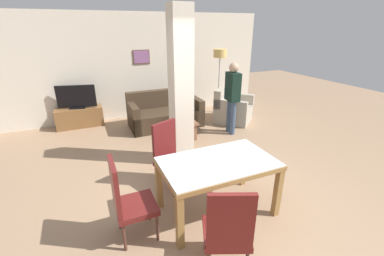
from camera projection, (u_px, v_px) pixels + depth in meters
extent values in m
plane|color=#9E7C5D|center=(216.00, 210.00, 3.55)|extent=(18.00, 18.00, 0.00)
cube|color=beige|center=(138.00, 67.00, 6.82)|extent=(7.20, 0.06, 2.70)
cube|color=brown|center=(141.00, 57.00, 6.73)|extent=(0.44, 0.02, 0.36)
cube|color=#8C598C|center=(141.00, 57.00, 6.72)|extent=(0.40, 0.01, 0.32)
cube|color=beige|center=(181.00, 90.00, 4.37)|extent=(0.34, 0.34, 2.70)
cube|color=olive|center=(236.00, 181.00, 2.93)|extent=(1.47, 0.06, 0.06)
cube|color=olive|center=(204.00, 151.00, 3.63)|extent=(1.47, 0.06, 0.06)
cube|color=olive|center=(166.00, 176.00, 3.02)|extent=(0.06, 0.77, 0.06)
cube|color=olive|center=(263.00, 154.00, 3.54)|extent=(0.06, 0.77, 0.06)
cube|color=silver|center=(218.00, 162.00, 3.27)|extent=(1.45, 0.87, 0.01)
cube|color=olive|center=(180.00, 223.00, 2.84)|extent=(0.08, 0.08, 0.70)
cube|color=olive|center=(278.00, 193.00, 3.34)|extent=(0.08, 0.08, 0.70)
cube|color=olive|center=(159.00, 185.00, 3.50)|extent=(0.08, 0.08, 0.70)
cube|color=olive|center=(243.00, 165.00, 4.01)|extent=(0.08, 0.08, 0.70)
cube|color=#5B1719|center=(174.00, 163.00, 3.93)|extent=(0.60, 0.60, 0.07)
cube|color=#5B1719|center=(164.00, 140.00, 3.93)|extent=(0.42, 0.22, 0.59)
cylinder|color=#4F2E24|center=(192.00, 176.00, 4.02)|extent=(0.04, 0.04, 0.37)
cylinder|color=#4F2E24|center=(174.00, 186.00, 3.76)|extent=(0.04, 0.04, 0.37)
cylinder|color=#4F2E24|center=(175.00, 167.00, 4.26)|extent=(0.04, 0.04, 0.37)
cylinder|color=#4F2E24|center=(157.00, 176.00, 4.00)|extent=(0.04, 0.04, 0.37)
cube|color=maroon|center=(226.00, 233.00, 2.61)|extent=(0.60, 0.60, 0.07)
cube|color=maroon|center=(231.00, 222.00, 2.30)|extent=(0.42, 0.22, 0.59)
cylinder|color=#4F2E24|center=(206.00, 236.00, 2.87)|extent=(0.04, 0.04, 0.37)
cylinder|color=#4F2E24|center=(239.00, 235.00, 2.88)|extent=(0.04, 0.04, 0.37)
cube|color=maroon|center=(136.00, 206.00, 3.00)|extent=(0.46, 0.46, 0.07)
cube|color=maroon|center=(115.00, 187.00, 2.80)|extent=(0.05, 0.44, 0.59)
cylinder|color=#4F2E24|center=(149.00, 208.00, 3.31)|extent=(0.04, 0.04, 0.37)
cylinder|color=#4F2E24|center=(157.00, 227.00, 2.99)|extent=(0.04, 0.04, 0.37)
cylinder|color=#4F2E24|center=(119.00, 216.00, 3.17)|extent=(0.04, 0.04, 0.37)
cylinder|color=#4F2E24|center=(124.00, 237.00, 2.85)|extent=(0.04, 0.04, 0.37)
cube|color=#403021|center=(166.00, 118.00, 6.43)|extent=(1.76, 0.88, 0.42)
cube|color=#403021|center=(161.00, 98.00, 6.57)|extent=(1.76, 0.18, 0.44)
cube|color=#403021|center=(195.00, 110.00, 6.69)|extent=(0.16, 0.88, 0.66)
cube|color=#403021|center=(134.00, 118.00, 6.09)|extent=(0.16, 0.88, 0.66)
cube|color=#AFA795|center=(234.00, 113.00, 6.79)|extent=(1.24, 1.23, 0.40)
cube|color=#AFA795|center=(222.00, 96.00, 6.76)|extent=(0.78, 0.74, 0.46)
cube|color=#AFA795|center=(238.00, 105.00, 7.06)|extent=(0.68, 0.72, 0.66)
cube|color=#AFA795|center=(230.00, 113.00, 6.43)|extent=(0.68, 0.72, 0.66)
cube|color=brown|center=(183.00, 123.00, 5.63)|extent=(0.57, 0.47, 0.04)
cube|color=brown|center=(183.00, 131.00, 5.70)|extent=(0.49, 0.39, 0.36)
cylinder|color=#B2B7BC|center=(189.00, 117.00, 5.64)|extent=(0.06, 0.06, 0.20)
cylinder|color=#B2B7BC|center=(189.00, 111.00, 5.59)|extent=(0.02, 0.02, 0.07)
cylinder|color=#B7B7BC|center=(189.00, 109.00, 5.57)|extent=(0.03, 0.03, 0.01)
cube|color=brown|center=(80.00, 117.00, 6.40)|extent=(1.09, 0.40, 0.48)
cube|color=black|center=(78.00, 107.00, 6.30)|extent=(0.40, 0.28, 0.03)
cube|color=black|center=(76.00, 96.00, 6.20)|extent=(0.89, 0.26, 0.54)
cylinder|color=#B7B7BC|center=(218.00, 111.00, 7.56)|extent=(0.33, 0.33, 0.02)
cylinder|color=#B7B7BC|center=(219.00, 85.00, 7.27)|extent=(0.04, 0.04, 1.54)
cylinder|color=#E5BC66|center=(220.00, 53.00, 6.94)|extent=(0.36, 0.36, 0.22)
cylinder|color=#384B67|center=(233.00, 118.00, 5.88)|extent=(0.13, 0.13, 0.79)
cylinder|color=#384B67|center=(229.00, 116.00, 6.03)|extent=(0.13, 0.13, 0.79)
cube|color=black|center=(233.00, 87.00, 5.69)|extent=(0.26, 0.40, 0.63)
sphere|color=tan|center=(234.00, 68.00, 5.54)|extent=(0.21, 0.21, 0.21)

